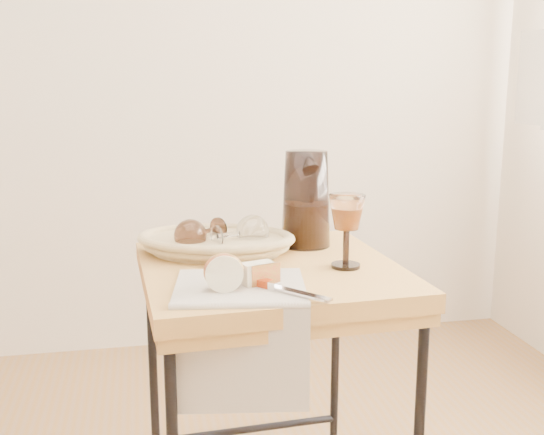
{
  "coord_description": "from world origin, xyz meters",
  "views": [
    {
      "loc": [
        0.08,
        -1.08,
        1.2
      ],
      "look_at": [
        0.38,
        0.38,
        0.88
      ],
      "focal_mm": 43.37,
      "sensor_mm": 36.0,
      "label": 1
    }
  ],
  "objects": [
    {
      "name": "goblet_lying_b",
      "position": [
        0.31,
        0.51,
        0.82
      ],
      "size": [
        0.16,
        0.13,
        0.08
      ],
      "primitive_type": null,
      "rotation": [
        0.0,
        0.0,
        0.41
      ],
      "color": "white",
      "rests_on": "bread_basket"
    },
    {
      "name": "apple_wedge",
      "position": [
        0.32,
        0.25,
        0.79
      ],
      "size": [
        0.08,
        0.06,
        0.05
      ],
      "primitive_type": "cube",
      "rotation": [
        0.0,
        0.0,
        0.3
      ],
      "color": "#FFF2CB",
      "rests_on": "tea_towel"
    },
    {
      "name": "bread_basket",
      "position": [
        0.26,
        0.53,
        0.79
      ],
      "size": [
        0.41,
        0.34,
        0.05
      ],
      "primitive_type": null,
      "rotation": [
        0.0,
        0.0,
        -0.31
      ],
      "color": "#9C7E45",
      "rests_on": "side_table"
    },
    {
      "name": "tea_towel",
      "position": [
        0.28,
        0.24,
        0.77
      ],
      "size": [
        0.31,
        0.29,
        0.01
      ],
      "primitive_type": "cube",
      "rotation": [
        0.0,
        0.0,
        -0.15
      ],
      "color": "beige",
      "rests_on": "side_table"
    },
    {
      "name": "side_table",
      "position": [
        0.38,
        0.4,
        0.38
      ],
      "size": [
        0.63,
        0.63,
        0.76
      ],
      "primitive_type": null,
      "rotation": [
        0.0,
        0.0,
        0.05
      ],
      "color": "brown",
      "rests_on": "floor"
    },
    {
      "name": "wall_back",
      "position": [
        0.0,
        1.8,
        1.35
      ],
      "size": [
        3.6,
        0.0,
        2.7
      ],
      "primitive_type": "cube",
      "color": "beige",
      "rests_on": "ground"
    },
    {
      "name": "apple_half",
      "position": [
        0.24,
        0.22,
        0.81
      ],
      "size": [
        0.09,
        0.05,
        0.08
      ],
      "primitive_type": "ellipsoid",
      "rotation": [
        0.0,
        0.0,
        -0.05
      ],
      "color": "#B01325",
      "rests_on": "tea_towel"
    },
    {
      "name": "wine_goblet",
      "position": [
        0.55,
        0.34,
        0.85
      ],
      "size": [
        0.1,
        0.1,
        0.18
      ],
      "primitive_type": null,
      "rotation": [
        0.0,
        0.0,
        -0.17
      ],
      "color": "white",
      "rests_on": "side_table"
    },
    {
      "name": "goblet_lying_a",
      "position": [
        0.23,
        0.55,
        0.82
      ],
      "size": [
        0.15,
        0.15,
        0.08
      ],
      "primitive_type": null,
      "rotation": [
        0.0,
        0.0,
        3.87
      ],
      "color": "brown",
      "rests_on": "bread_basket"
    },
    {
      "name": "pitcher",
      "position": [
        0.5,
        0.57,
        0.89
      ],
      "size": [
        0.2,
        0.27,
        0.29
      ],
      "primitive_type": null,
      "rotation": [
        0.0,
        0.0,
        0.14
      ],
      "color": "black",
      "rests_on": "side_table"
    },
    {
      "name": "table_knife",
      "position": [
        0.35,
        0.19,
        0.78
      ],
      "size": [
        0.17,
        0.2,
        0.02
      ],
      "primitive_type": null,
      "rotation": [
        0.0,
        0.0,
        -0.87
      ],
      "color": "silver",
      "rests_on": "tea_towel"
    }
  ]
}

